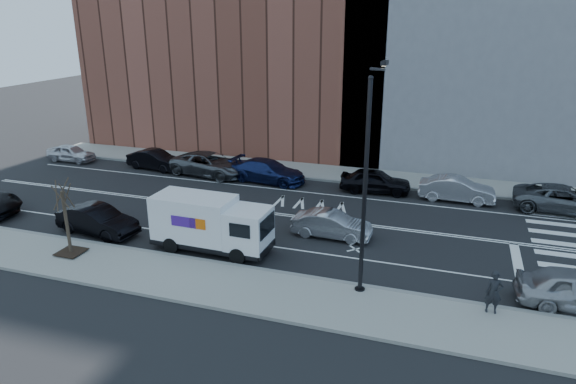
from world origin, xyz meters
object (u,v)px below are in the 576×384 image
Objects in this scene: fedex_van at (210,223)px; far_parked_a at (71,153)px; far_parked_b at (155,160)px; pedestrian at (494,292)px; driving_sedan at (332,225)px.

far_parked_a is (-17.99, 11.28, -0.77)m from fedex_van.
pedestrian is (23.40, -13.36, 0.29)m from far_parked_b.
fedex_van is 13.17m from pedestrian.
fedex_van is 1.45× the size of driving_sedan.
far_parked_b is at bearing 147.15° from pedestrian.
driving_sedan reaches higher than far_parked_a.
far_parked_b reaches higher than driving_sedan.
pedestrian reaches higher than far_parked_a.
driving_sedan is 9.39m from pedestrian.
far_parked_b is (-10.38, 11.46, -0.71)m from fedex_van.
far_parked_a is 33.70m from pedestrian.
far_parked_b is (7.61, 0.19, 0.06)m from far_parked_a.
fedex_van is 15.48m from far_parked_b.
fedex_van is 21.25m from far_parked_a.
pedestrian is at bearing -123.34° from driving_sedan.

